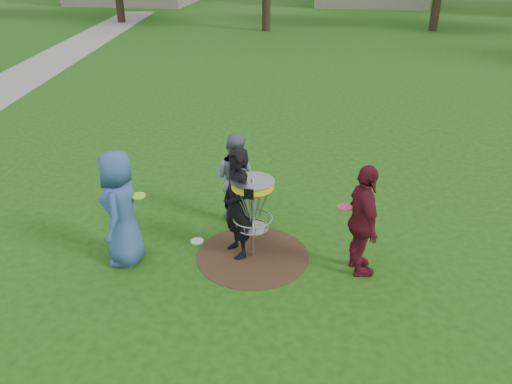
% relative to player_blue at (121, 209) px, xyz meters
% --- Properties ---
extents(ground, '(100.00, 100.00, 0.00)m').
position_rel_player_blue_xyz_m(ground, '(1.94, 0.43, -0.92)').
color(ground, '#19470F').
rests_on(ground, ground).
extents(dirt_patch, '(1.80, 1.80, 0.01)m').
position_rel_player_blue_xyz_m(dirt_patch, '(1.94, 0.43, -0.92)').
color(dirt_patch, '#47331E').
rests_on(dirt_patch, ground).
extents(player_blue, '(0.71, 0.98, 1.85)m').
position_rel_player_blue_xyz_m(player_blue, '(0.00, 0.00, 0.00)').
color(player_blue, '#33528E').
rests_on(player_blue, ground).
extents(player_black, '(0.74, 0.78, 1.80)m').
position_rel_player_blue_xyz_m(player_black, '(1.69, 0.46, -0.02)').
color(player_black, black).
rests_on(player_black, ground).
extents(player_grey, '(0.93, 0.82, 1.62)m').
position_rel_player_blue_xyz_m(player_grey, '(1.42, 1.59, -0.11)').
color(player_grey, slate).
rests_on(player_grey, ground).
extents(player_maroon, '(0.69, 1.11, 1.76)m').
position_rel_player_blue_xyz_m(player_maroon, '(3.59, 0.29, -0.04)').
color(player_maroon, maroon).
rests_on(player_maroon, ground).
extents(disc_on_grass, '(0.22, 0.22, 0.02)m').
position_rel_player_blue_xyz_m(disc_on_grass, '(0.94, 0.68, -0.91)').
color(disc_on_grass, silver).
rests_on(disc_on_grass, ground).
extents(disc_golf_basket, '(0.66, 0.67, 1.38)m').
position_rel_player_blue_xyz_m(disc_golf_basket, '(1.94, 0.43, 0.10)').
color(disc_golf_basket, '#9EA0A5').
rests_on(disc_golf_basket, ground).
extents(held_discs, '(3.26, 1.49, 0.15)m').
position_rel_player_blue_xyz_m(held_discs, '(1.77, 0.53, 0.16)').
color(held_discs, '#A6F81B').
rests_on(held_discs, ground).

